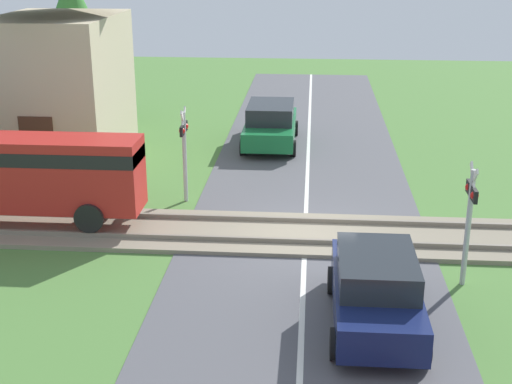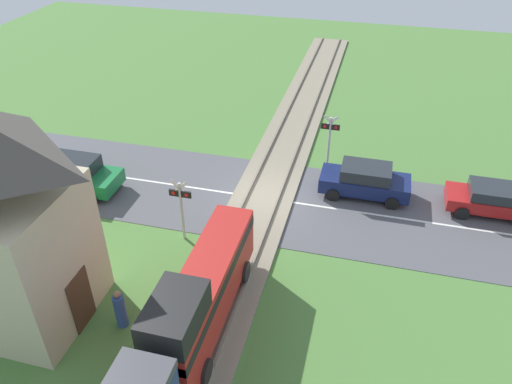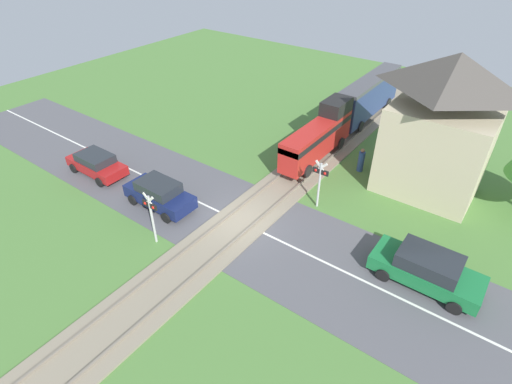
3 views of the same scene
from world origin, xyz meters
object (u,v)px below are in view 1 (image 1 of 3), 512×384
at_px(crossing_signal_west_approach, 470,208).
at_px(crossing_signal_east_approach, 184,142).
at_px(car_near_crossing, 376,289).
at_px(pedestrian_by_station, 32,171).
at_px(car_far_side, 271,124).
at_px(station_building, 58,50).

xyz_separation_m(crossing_signal_west_approach, crossing_signal_east_approach, (4.88, 7.13, 0.00)).
distance_m(car_near_crossing, pedestrian_by_station, 12.14).
xyz_separation_m(car_near_crossing, car_far_side, (13.22, 2.88, 0.03)).
height_order(car_far_side, crossing_signal_west_approach, crossing_signal_west_approach).
bearing_deg(pedestrian_by_station, crossing_signal_west_approach, -113.68).
distance_m(crossing_signal_east_approach, pedestrian_by_station, 4.92).
xyz_separation_m(car_near_crossing, crossing_signal_east_approach, (6.85, 5.00, 1.02)).
height_order(car_far_side, station_building, station_building).
relative_size(car_far_side, station_building, 0.58).
xyz_separation_m(car_far_side, pedestrian_by_station, (-6.03, 6.90, -0.13)).
distance_m(car_far_side, station_building, 8.04).
bearing_deg(car_near_crossing, station_building, 42.30).
bearing_deg(car_far_side, crossing_signal_west_approach, -156.02).
relative_size(car_near_crossing, crossing_signal_east_approach, 1.43).
bearing_deg(car_near_crossing, crossing_signal_west_approach, -47.19).
height_order(crossing_signal_west_approach, station_building, station_building).
relative_size(crossing_signal_east_approach, pedestrian_by_station, 1.84).
bearing_deg(station_building, crossing_signal_east_approach, -129.65).
xyz_separation_m(car_near_crossing, crossing_signal_west_approach, (1.97, -2.12, 1.02)).
xyz_separation_m(crossing_signal_east_approach, pedestrian_by_station, (0.34, 4.78, -1.12)).
height_order(crossing_signal_west_approach, pedestrian_by_station, crossing_signal_west_approach).
height_order(car_near_crossing, pedestrian_by_station, car_near_crossing).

